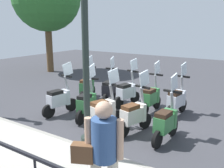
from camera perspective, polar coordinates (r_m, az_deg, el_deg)
The scene contains 14 objects.
ground_plane at distance 7.24m, azimuth 2.48°, elevation -7.77°, with size 28.00×28.00×0.00m, color #38383D.
promenade_walkway at distance 5.03m, azimuth -17.09°, elevation -17.70°, with size 2.20×20.00×0.15m.
lamp_post_near at distance 4.45m, azimuth -6.00°, elevation 4.49°, with size 0.26×0.90×4.06m.
pedestrian_with_bag at distance 3.24m, azimuth -2.20°, elevation -15.21°, with size 0.49×0.60×1.59m.
scooter_near_0 at distance 5.83m, azimuth 12.24°, elevation -8.41°, with size 1.23×0.44×1.54m.
scooter_near_1 at distance 6.15m, azimuth 5.14°, elevation -6.96°, with size 1.21×0.51×1.54m.
scooter_near_2 at distance 6.38m, azimuth -1.91°, elevation -6.12°, with size 1.20×0.54×1.54m.
scooter_near_3 at distance 7.00m, azimuth -5.70°, elevation -4.37°, with size 1.22×0.47×1.54m.
scooter_near_4 at distance 7.51m, azimuth -11.86°, elevation -3.35°, with size 1.23×0.47×1.54m.
scooter_far_0 at distance 7.54m, azimuth 14.62°, elevation -3.46°, with size 1.23×0.44×1.54m.
scooter_far_1 at distance 7.63m, azimuth 8.96°, elevation -2.95°, with size 1.23×0.44×1.54m.
scooter_far_2 at distance 8.12m, azimuth 3.44°, elevation -1.80°, with size 1.22×0.48×1.54m.
scooter_far_3 at distance 8.51m, azimuth -0.63°, elevation -1.06°, with size 1.21×0.51×1.54m.
scooter_far_4 at distance 8.86m, azimuth -5.67°, elevation -0.52°, with size 1.21×0.51×1.54m.
Camera 1 is at (-5.82, -3.41, 2.64)m, focal length 40.00 mm.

